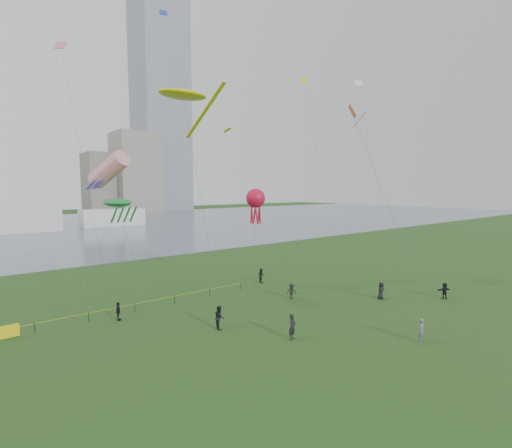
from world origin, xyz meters
TOP-DOWN VIEW (x-y plane):
  - ground_plane at (0.00, 0.00)m, footprint 400.00×400.00m
  - lake at (0.00, 100.00)m, footprint 400.00×120.00m
  - tower at (62.00, 168.00)m, footprint 24.00×24.00m
  - building_mid at (46.00, 162.00)m, footprint 20.00×20.00m
  - building_low at (32.00, 168.00)m, footprint 16.00×18.00m
  - pavilion_left at (-12.00, 95.00)m, footprint 22.00×8.00m
  - pavilion_right at (14.00, 98.00)m, footprint 18.00×7.00m
  - fence at (-15.79, 15.77)m, footprint 24.07×0.07m
  - kite_flyer at (4.40, -4.10)m, footprint 0.73×0.55m
  - spectator_a at (-5.77, 7.51)m, footprint 1.02×1.13m
  - spectator_b at (4.50, 9.77)m, footprint 1.16×0.88m
  - spectator_c at (-11.58, 14.48)m, footprint 0.61×1.02m
  - spectator_d at (11.63, 3.98)m, footprint 0.89×0.61m
  - spectator_e at (16.88, -0.02)m, footprint 1.62×1.03m
  - spectator_f at (-2.64, 2.28)m, footprint 0.83×0.68m
  - spectator_g at (6.24, 16.83)m, footprint 0.84×0.98m
  - kite_stingray at (-3.18, 17.90)m, footprint 5.24×10.11m
  - kite_windsock at (-9.57, 22.19)m, footprint 4.29×8.58m
  - kite_creature at (-10.57, 16.84)m, footprint 6.48×4.51m
  - kite_octopus at (4.35, 15.56)m, footprint 3.47×3.51m
  - kite_delta at (10.54, 6.72)m, footprint 5.75×13.13m
  - small_kites at (4.23, 18.92)m, footprint 33.76×12.67m

SIDE VIEW (x-z plane):
  - ground_plane at x=0.00m, z-range 0.00..0.00m
  - lake at x=0.00m, z-range -0.02..0.06m
  - fence at x=-15.79m, z-range 0.03..1.08m
  - spectator_b at x=4.50m, z-range 0.00..1.59m
  - spectator_c at x=-11.58m, z-range 0.00..1.62m
  - spectator_e at x=16.88m, z-range 0.00..1.67m
  - spectator_g at x=6.24m, z-range 0.00..1.74m
  - spectator_d at x=11.63m, z-range 0.00..1.77m
  - kite_flyer at x=4.40m, z-range 0.00..1.82m
  - spectator_a at x=-5.77m, z-range 0.00..1.90m
  - spectator_f at x=-2.64m, z-range 0.00..1.96m
  - pavilion_right at x=14.00m, z-range 0.00..5.00m
  - pavilion_left at x=-12.00m, z-range 0.00..6.00m
  - kite_creature at x=-10.57m, z-range 4.80..15.25m
  - kite_octopus at x=4.35m, z-range 4.49..15.82m
  - kite_windsock at x=-9.57m, z-range 5.65..20.85m
  - building_low at x=32.00m, z-range 0.00..28.00m
  - kite_delta at x=10.54m, z-range 8.17..28.11m
  - building_mid at x=46.00m, z-range 0.00..38.00m
  - kite_stingray at x=-3.18m, z-range 10.17..31.47m
  - small_kites at x=4.23m, z-range 22.21..30.53m
  - tower at x=62.00m, z-range 0.00..120.00m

